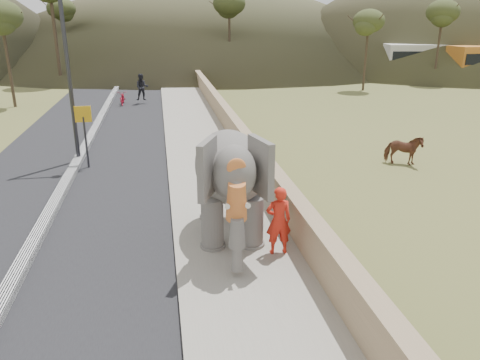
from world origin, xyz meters
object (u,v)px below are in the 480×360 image
Objects in this scene: lamppost at (73,35)px; elephant_and_man at (231,181)px; motorcyclist at (132,92)px; cow at (403,150)px.

lamppost reaches higher than elephant_and_man.
motorcyclist is at bearing 99.45° from elephant_and_man.
elephant_and_man is (-7.61, -5.14, 0.96)m from cow.
lamppost is 1.98× the size of elephant_and_man.
elephant_and_man is 20.89m from motorcyclist.
cow is at bearing 34.01° from elephant_and_man.
elephant_and_man reaches higher than cow.
cow is 0.35× the size of elephant_and_man.
lamppost reaches higher than cow.
lamppost is at bearing -95.70° from motorcyclist.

